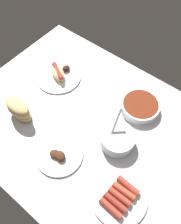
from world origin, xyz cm
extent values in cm
cube|color=#B2B2B7|center=(0.00, 0.00, -1.50)|extent=(120.00, 90.00, 3.00)
cylinder|color=white|center=(-14.50, -22.46, 2.09)|extent=(18.87, 18.87, 4.19)
cylinder|color=maroon|center=(-14.50, -22.46, 3.79)|extent=(16.98, 16.98, 1.00)
cylinder|color=white|center=(-0.41, 19.85, 0.50)|extent=(20.99, 20.99, 1.00)
ellipsoid|color=#472819|center=(0.78, 21.42, 2.14)|extent=(5.48, 4.69, 2.28)
ellipsoid|color=#472819|center=(-1.71, 20.74, 2.39)|extent=(6.16, 5.55, 2.77)
cylinder|color=silver|center=(-16.42, -0.61, 3.16)|extent=(15.36, 15.36, 6.31)
cylinder|color=beige|center=(-16.42, -0.61, 4.42)|extent=(13.52, 13.52, 2.84)
cube|color=#B7B7BC|center=(-12.97, -2.53, 9.22)|extent=(2.83, 11.06, 12.60)
ellipsoid|color=#E5C689|center=(28.33, 15.86, 1.80)|extent=(14.42, 8.81, 3.60)
ellipsoid|color=#E5C689|center=(28.28, 16.59, 5.40)|extent=(13.68, 7.32, 3.60)
ellipsoid|color=#DBB77A|center=(27.86, 16.40, 9.00)|extent=(13.73, 7.40, 3.60)
cylinder|color=white|center=(30.69, -12.90, 0.50)|extent=(24.44, 24.44, 1.00)
ellipsoid|color=#E5C689|center=(30.69, -12.90, 3.20)|extent=(13.71, 11.02, 4.40)
cylinder|color=maroon|center=(30.69, -12.90, 4.41)|extent=(11.50, 7.54, 2.40)
ellipsoid|color=#381E14|center=(29.87, -18.33, 2.40)|extent=(4.12, 4.81, 2.80)
cylinder|color=white|center=(-31.03, 18.72, 0.50)|extent=(22.41, 22.41, 1.00)
cylinder|color=#9E3828|center=(-31.25, 13.13, 2.27)|extent=(10.09, 3.04, 2.54)
cylinder|color=#AD472D|center=(-31.14, 15.93, 2.27)|extent=(10.06, 2.90, 2.54)
cylinder|color=#9E3828|center=(-31.03, 18.72, 2.27)|extent=(9.99, 2.63, 2.54)
cylinder|color=maroon|center=(-30.93, 21.52, 2.27)|extent=(10.01, 2.68, 2.54)
cylinder|color=#9E3828|center=(-30.82, 24.32, 2.27)|extent=(10.10, 3.10, 2.54)
camera|label=1|loc=(-35.97, 43.04, 97.94)|focal=38.22mm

